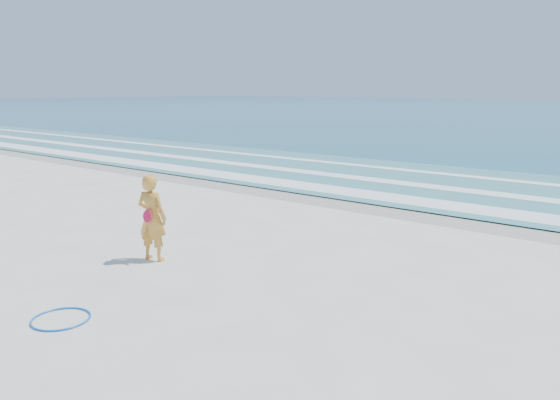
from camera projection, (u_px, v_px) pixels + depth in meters
The scene contains 8 objects.
ground at pixel (128, 276), 10.90m from camera, with size 400.00×400.00×0.00m, color silver.
wet_sand at pixel (361, 204), 17.75m from camera, with size 400.00×2.40×0.00m, color #B2A893.
shallow at pixel (426, 182), 21.54m from camera, with size 400.00×10.00×0.01m, color #59B7AD.
foam_near at pixel (380, 196), 18.73m from camera, with size 400.00×1.40×0.01m, color white.
foam_mid at pixel (417, 185), 20.93m from camera, with size 400.00×0.90×0.01m, color white.
foam_far at pixel (451, 174), 23.44m from camera, with size 400.00×0.60×0.01m, color white.
hoop at pixel (61, 319), 8.82m from camera, with size 0.93×0.93×0.03m, color blue.
woman at pixel (152, 218), 11.74m from camera, with size 0.78×0.61×1.89m.
Camera 1 is at (8.91, -6.14, 3.67)m, focal length 35.00 mm.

